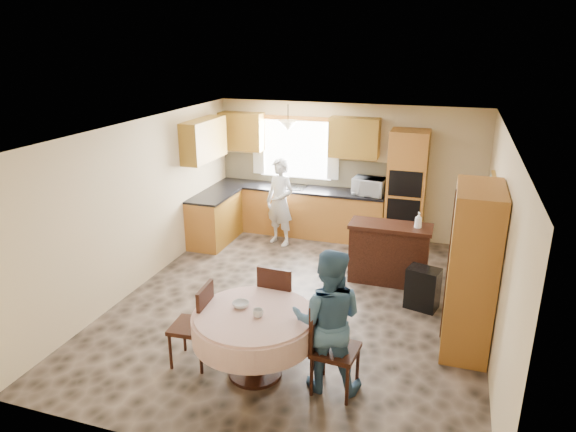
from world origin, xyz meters
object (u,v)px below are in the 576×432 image
(oven_tower, at_px, (406,190))
(person_dining, at_px, (328,320))
(chair_left, at_px, (197,321))
(chair_right, at_px, (328,341))
(person_sink, at_px, (280,202))
(chair_back, at_px, (278,299))
(cupboard, at_px, (472,270))
(sideboard, at_px, (389,255))
(dining_table, at_px, (254,327))

(oven_tower, relative_size, person_dining, 1.32)
(oven_tower, distance_m, chair_left, 4.82)
(chair_right, height_order, person_sink, person_sink)
(chair_right, relative_size, person_dining, 0.65)
(chair_right, bearing_deg, person_dining, 32.45)
(chair_left, xyz_separation_m, chair_back, (0.72, 0.73, 0.02))
(cupboard, bearing_deg, sideboard, 127.25)
(person_sink, distance_m, person_dining, 4.17)
(dining_table, bearing_deg, person_dining, 4.12)
(chair_left, distance_m, chair_back, 1.03)
(dining_table, relative_size, chair_back, 1.31)
(oven_tower, xyz_separation_m, cupboard, (1.07, -3.06, -0.05))
(dining_table, xyz_separation_m, chair_left, (-0.70, -0.00, -0.05))
(chair_back, bearing_deg, dining_table, 90.71)
(cupboard, relative_size, dining_table, 1.49)
(chair_back, bearing_deg, sideboard, -114.57)
(cupboard, distance_m, chair_back, 2.34)
(chair_right, bearing_deg, oven_tower, 0.89)
(person_dining, bearing_deg, oven_tower, -101.72)
(sideboard, bearing_deg, cupboard, -52.62)
(sideboard, distance_m, chair_left, 3.37)
(sideboard, relative_size, chair_right, 1.18)
(oven_tower, distance_m, chair_back, 3.89)
(sideboard, xyz_separation_m, chair_right, (-0.27, -2.82, 0.14))
(oven_tower, bearing_deg, chair_right, -94.31)
(sideboard, distance_m, dining_table, 3.05)
(chair_right, height_order, person_dining, person_dining)
(oven_tower, bearing_deg, chair_left, -112.78)
(dining_table, distance_m, person_sink, 3.95)
(chair_left, height_order, chair_back, chair_back)
(sideboard, relative_size, cupboard, 0.61)
(person_sink, xyz_separation_m, person_dining, (1.82, -3.76, -0.00))
(chair_left, bearing_deg, oven_tower, 153.06)
(chair_right, bearing_deg, cupboard, -41.23)
(oven_tower, distance_m, cupboard, 3.25)
(sideboard, distance_m, chair_back, 2.38)
(cupboard, height_order, chair_left, cupboard)
(sideboard, distance_m, chair_right, 2.84)
(person_sink, bearing_deg, dining_table, -54.07)
(chair_right, xyz_separation_m, person_sink, (-1.83, 3.79, 0.22))
(dining_table, relative_size, chair_left, 1.36)
(dining_table, bearing_deg, chair_back, 88.30)
(sideboard, height_order, dining_table, sideboard)
(oven_tower, relative_size, chair_right, 2.02)
(sideboard, relative_size, dining_table, 0.91)
(chair_left, bearing_deg, dining_table, 86.04)
(person_sink, height_order, person_dining, person_sink)
(oven_tower, bearing_deg, cupboard, -70.75)
(person_sink, bearing_deg, person_dining, -43.07)
(cupboard, height_order, chair_back, cupboard)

